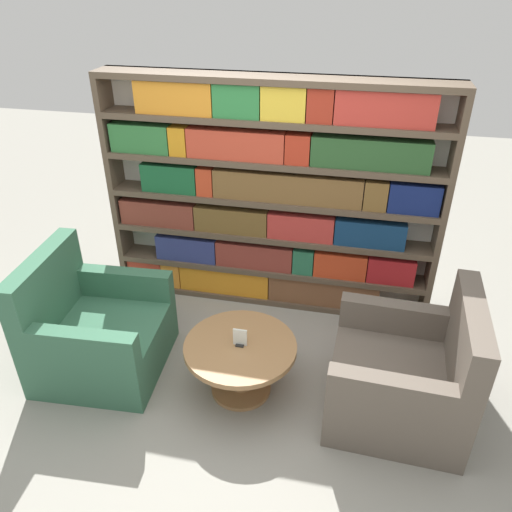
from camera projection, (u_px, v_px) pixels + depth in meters
name	position (u px, v px, depth m)	size (l,w,h in m)	color
ground_plane	(235.00, 399.00, 3.61)	(14.00, 14.00, 0.00)	gray
bookshelf	(270.00, 199.00, 4.22)	(2.82, 0.30, 2.00)	silver
armchair_left	(96.00, 333.00, 3.78)	(0.94, 0.94, 0.95)	#336047
armchair_right	(405.00, 378.00, 3.37)	(0.92, 0.93, 0.95)	brown
coffee_table	(240.00, 358.00, 3.54)	(0.80, 0.80, 0.43)	olive
table_sign	(240.00, 338.00, 3.45)	(0.10, 0.06, 0.13)	black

